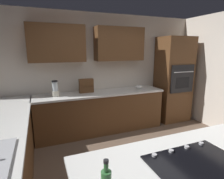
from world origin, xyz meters
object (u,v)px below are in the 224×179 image
Objects in this scene: mixing_bowl at (139,87)px; cooktop at (198,165)px; wall_oven at (173,80)px; blender at (55,90)px; spice_rack at (86,86)px.

cooktop is at bearing 69.44° from mixing_bowl.
wall_oven is 12.40× the size of mixing_bowl.
cooktop is 4.46× the size of mixing_bowl.
mixing_bowl is at bearing 180.00° from blender.
wall_oven reaches higher than spice_rack.
blender is at bearing 6.88° from spice_rack.
spice_rack is (0.22, -2.82, 0.14)m from cooktop.
blender is (0.87, -2.74, 0.13)m from cooktop.
mixing_bowl is 0.56× the size of spice_rack.
mixing_bowl is at bearing -110.56° from cooktop.
spice_rack is (1.25, -0.08, 0.10)m from mixing_bowl.
cooktop is at bearing 94.48° from spice_rack.
wall_oven is at bearing 179.89° from blender.
cooktop is (2.03, 2.74, -0.15)m from wall_oven.
cooktop is at bearing 107.62° from blender.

